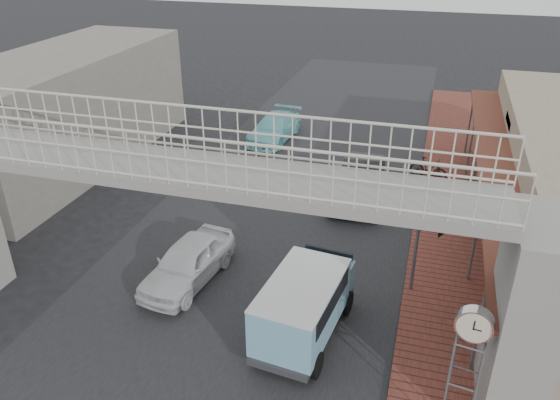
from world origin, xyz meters
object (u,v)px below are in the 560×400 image
Objects in this scene: street_clock at (473,330)px; angkot_curb at (355,184)px; white_hatchback at (188,262)px; dark_sedan at (360,179)px; angkot_far at (274,128)px; motorcycle_near at (428,176)px; motorcycle_far at (429,169)px; angkot_van at (304,300)px; arrow_sign at (448,221)px.

angkot_curb is at bearing 119.79° from street_clock.
dark_sedan reaches higher than white_hatchback.
angkot_far is at bearing 135.82° from dark_sedan.
angkot_far is at bearing 102.13° from white_hatchback.
angkot_curb is 1.42× the size of street_clock.
motorcycle_near is at bearing 60.08° from white_hatchback.
motorcycle_far is at bearing -144.39° from angkot_curb.
street_clock is (4.01, -1.94, 1.54)m from angkot_van.
white_hatchback reaches higher than motorcycle_near.
motorcycle_far is 0.54× the size of arrow_sign.
angkot_far is 2.61× the size of motorcycle_far.
motorcycle_near is 0.68m from motorcycle_far.
dark_sedan is 0.42m from angkot_curb.
motorcycle_far is (6.90, 9.69, -0.07)m from white_hatchback.
arrow_sign is at bearing 162.95° from motorcycle_near.
angkot_van is 4.71m from street_clock.
angkot_van is at bearing -90.36° from dark_sedan.
white_hatchback is 7.93m from arrow_sign.
angkot_van is (4.13, -1.52, 0.54)m from white_hatchback.
angkot_curb is (-0.14, -0.38, -0.09)m from dark_sedan.
white_hatchback is at bearing 166.36° from angkot_van.
dark_sedan is 11.86m from street_clock.
angkot_far is 1.40× the size of arrow_sign.
dark_sedan is 1.37× the size of street_clock.
street_clock is at bearing 104.57° from angkot_curb.
street_clock is at bearing 163.64° from motorcycle_near.
arrow_sign is at bearing -157.63° from motorcycle_far.
angkot_van is 1.27× the size of street_clock.
angkot_curb is 2.70× the size of motorcycle_far.
dark_sedan is at bearing 96.64° from motorcycle_near.
motorcycle_near is 7.96m from arrow_sign.
dark_sedan reaches higher than motorcycle_near.
angkot_curb is 3.35m from motorcycle_near.
angkot_curb is at bearing 96.73° from angkot_van.
street_clock reaches higher than motorcycle_near.
white_hatchback is 0.90× the size of dark_sedan.
angkot_far is at bearing 42.75° from motorcycle_near.
angkot_curb is 1.03× the size of angkot_far.
angkot_far is (-5.13, 5.57, 0.01)m from angkot_curb.
motorcycle_near is 0.53× the size of arrow_sign.
angkot_far is 1.08× the size of angkot_van.
dark_sedan is at bearing 146.44° from motorcycle_far.
white_hatchback is at bearing -168.83° from arrow_sign.
arrow_sign is at bearing 17.70° from white_hatchback.
dark_sedan is 7.40m from angkot_far.
dark_sedan is 0.96× the size of angkot_curb.
dark_sedan is 1.40× the size of arrow_sign.
white_hatchback is at bearing 120.53° from motorcycle_near.
white_hatchback is 8.27m from angkot_curb.
dark_sedan reaches higher than angkot_curb.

